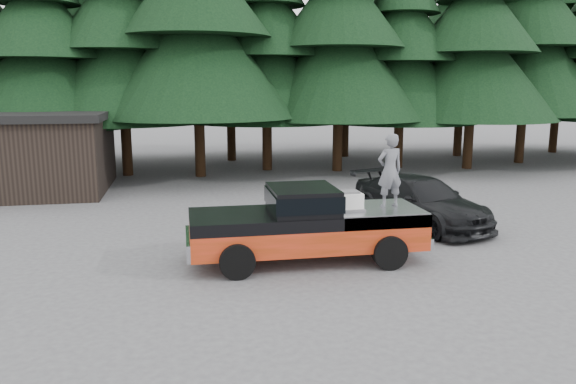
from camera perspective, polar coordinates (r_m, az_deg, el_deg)
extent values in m
plane|color=#454548|center=(13.60, -2.42, -8.09)|extent=(120.00, 120.00, 0.00)
cube|color=black|center=(13.93, 1.50, -0.68)|extent=(1.66, 1.90, 0.59)
cube|color=silver|center=(14.05, 6.21, -1.00)|extent=(0.64, 0.54, 0.42)
imported|color=slate|center=(14.45, 10.30, 2.16)|extent=(0.75, 0.55, 1.88)
imported|color=black|center=(18.30, 13.27, -0.91)|extent=(3.65, 5.66, 1.53)
cube|color=black|center=(25.91, -26.75, 3.29)|extent=(8.00, 6.00, 3.00)
cube|color=black|center=(25.78, -27.06, 6.93)|extent=(8.40, 6.40, 0.30)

